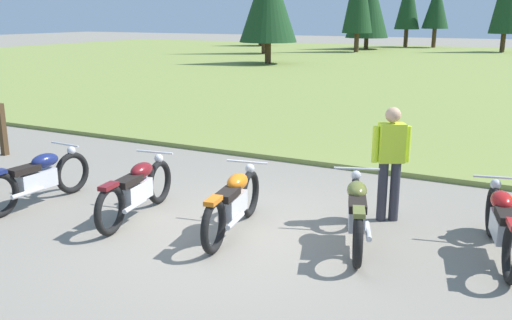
{
  "coord_description": "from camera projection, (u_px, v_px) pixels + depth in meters",
  "views": [
    {
      "loc": [
        3.62,
        -6.29,
        2.92
      ],
      "look_at": [
        0.0,
        0.6,
        0.9
      ],
      "focal_mm": 39.43,
      "sensor_mm": 36.0,
      "label": 1
    }
  ],
  "objects": [
    {
      "name": "motorcycle_red",
      "position": [
        502.0,
        224.0,
        6.88
      ],
      "size": [
        0.75,
        2.07,
        0.88
      ],
      "color": "black",
      "rests_on": "ground"
    },
    {
      "name": "rider_checking_bike",
      "position": [
        391.0,
        157.0,
        8.0
      ],
      "size": [
        0.49,
        0.37,
        1.67
      ],
      "color": "#2D2D38",
      "rests_on": "ground"
    },
    {
      "name": "motorcycle_maroon",
      "position": [
        137.0,
        189.0,
        8.24
      ],
      "size": [
        0.67,
        2.09,
        0.88
      ],
      "color": "black",
      "rests_on": "ground"
    },
    {
      "name": "motorcycle_olive",
      "position": [
        357.0,
        212.0,
        7.29
      ],
      "size": [
        0.89,
        2.01,
        0.88
      ],
      "color": "black",
      "rests_on": "ground"
    },
    {
      "name": "grass_moorland",
      "position": [
        476.0,
        70.0,
        29.86
      ],
      "size": [
        80.0,
        44.0,
        0.1
      ],
      "primitive_type": "cube",
      "color": "olive",
      "rests_on": "ground"
    },
    {
      "name": "trail_marker_post",
      "position": [
        3.0,
        129.0,
        11.91
      ],
      "size": [
        0.12,
        0.12,
        1.11
      ],
      "primitive_type": "cube",
      "color": "#47331E",
      "rests_on": "ground"
    },
    {
      "name": "motorcycle_navy",
      "position": [
        38.0,
        178.0,
        8.81
      ],
      "size": [
        0.62,
        2.1,
        0.88
      ],
      "color": "black",
      "rests_on": "ground"
    },
    {
      "name": "ground_plane",
      "position": [
        236.0,
        233.0,
        7.76
      ],
      "size": [
        140.0,
        140.0,
        0.0
      ],
      "primitive_type": "plane",
      "color": "gray"
    },
    {
      "name": "motorcycle_orange",
      "position": [
        234.0,
        202.0,
        7.66
      ],
      "size": [
        0.68,
        2.09,
        0.88
      ],
      "color": "black",
      "rests_on": "ground"
    }
  ]
}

